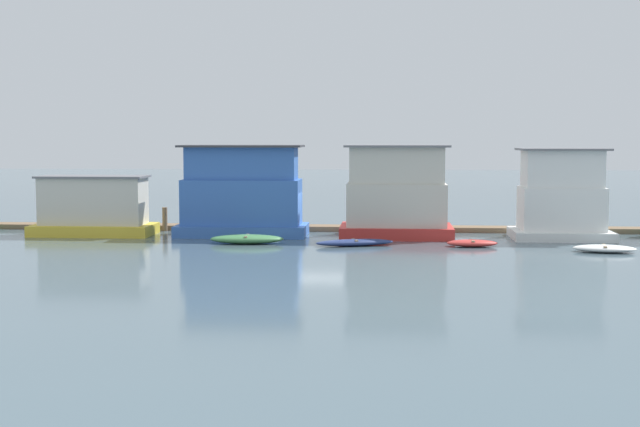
{
  "coord_description": "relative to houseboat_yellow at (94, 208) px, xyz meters",
  "views": [
    {
      "loc": [
        3.66,
        -50.83,
        5.8
      ],
      "look_at": [
        0.0,
        -1.0,
        1.4
      ],
      "focal_mm": 50.0,
      "sensor_mm": 36.0,
      "label": 1
    }
  ],
  "objects": [
    {
      "name": "dinghy_green",
      "position": [
        9.53,
        -3.42,
        -1.33
      ],
      "size": [
        4.02,
        1.7,
        0.49
      ],
      "color": "#47844C",
      "rests_on": "ground_plane"
    },
    {
      "name": "mooring_post_near_left",
      "position": [
        10.08,
        2.46,
        -0.94
      ],
      "size": [
        0.29,
        0.29,
        1.28
      ],
      "primitive_type": "cylinder",
      "color": "brown",
      "rests_on": "ground_plane"
    },
    {
      "name": "houseboat_blue",
      "position": [
        8.67,
        0.37,
        0.81
      ],
      "size": [
        7.5,
        3.54,
        5.24
      ],
      "color": "#3866B7",
      "rests_on": "ground_plane"
    },
    {
      "name": "dinghy_white",
      "position": [
        27.83,
        -5.63,
        -1.39
      ],
      "size": [
        3.25,
        1.9,
        0.37
      ],
      "color": "white",
      "rests_on": "ground_plane"
    },
    {
      "name": "mooring_post_centre",
      "position": [
        3.59,
        2.46,
        -0.86
      ],
      "size": [
        0.3,
        0.3,
        1.44
      ],
      "primitive_type": "cylinder",
      "color": "brown",
      "rests_on": "ground_plane"
    },
    {
      "name": "dock_walkway",
      "position": [
        13.26,
        3.47,
        -1.43
      ],
      "size": [
        59.6,
        1.52,
        0.3
      ],
      "primitive_type": "cube",
      "color": "brown",
      "rests_on": "ground_plane"
    },
    {
      "name": "houseboat_yellow",
      "position": [
        0.0,
        0.0,
        0.0
      ],
      "size": [
        6.98,
        3.3,
        3.46
      ],
      "color": "gold",
      "rests_on": "ground_plane"
    },
    {
      "name": "houseboat_white",
      "position": [
        26.76,
        0.07,
        0.74
      ],
      "size": [
        5.45,
        3.96,
        5.08
      ],
      "color": "white",
      "rests_on": "ground_plane"
    },
    {
      "name": "ground_plane",
      "position": [
        13.26,
        0.37,
        -1.58
      ],
      "size": [
        200.0,
        200.0,
        0.0
      ],
      "primitive_type": "plane",
      "color": "#475B66"
    },
    {
      "name": "houseboat_red",
      "position": [
        17.56,
        0.24,
        0.86
      ],
      "size": [
        6.34,
        4.18,
        5.25
      ],
      "color": "red",
      "rests_on": "ground_plane"
    },
    {
      "name": "dinghy_navy",
      "position": [
        15.34,
        -4.01,
        -1.4
      ],
      "size": [
        4.31,
        2.18,
        0.36
      ],
      "color": "navy",
      "rests_on": "ground_plane"
    },
    {
      "name": "dinghy_red",
      "position": [
        21.47,
        -3.9,
        -1.39
      ],
      "size": [
        2.69,
        1.26,
        0.38
      ],
      "color": "red",
      "rests_on": "ground_plane"
    }
  ]
}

